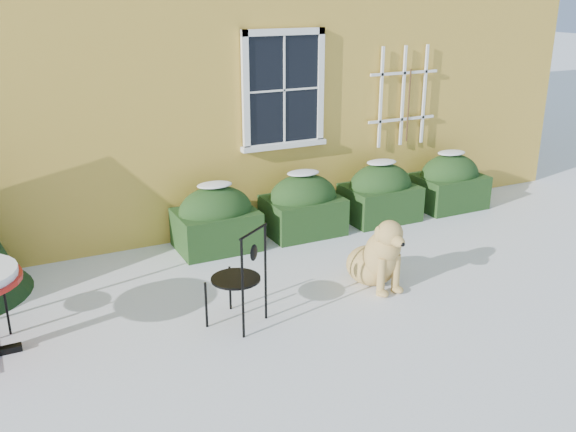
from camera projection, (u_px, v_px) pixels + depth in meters
ground at (331, 327)px, 6.59m from camera, size 80.00×80.00×0.00m
hedge_row at (343, 199)px, 9.30m from camera, size 4.95×0.80×0.91m
patio_chair_near at (239, 277)px, 6.49m from camera, size 0.66×0.66×1.07m
dog at (378, 257)px, 7.40m from camera, size 0.60×1.00×0.89m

